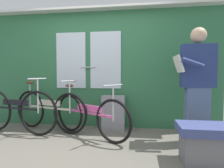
{
  "coord_description": "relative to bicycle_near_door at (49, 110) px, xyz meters",
  "views": [
    {
      "loc": [
        0.79,
        -2.35,
        1.02
      ],
      "look_at": [
        0.36,
        0.67,
        0.88
      ],
      "focal_mm": 30.3,
      "sensor_mm": 36.0,
      "label": 1
    }
  ],
  "objects": [
    {
      "name": "bicycle_near_door",
      "position": [
        0.0,
        0.0,
        0.0
      ],
      "size": [
        1.62,
        0.65,
        0.93
      ],
      "rotation": [
        0.0,
        0.0,
        -0.32
      ],
      "color": "black",
      "rests_on": "ground_plane"
    },
    {
      "name": "ground_plane",
      "position": [
        0.85,
        -0.91,
        -0.4
      ],
      "size": [
        5.64,
        4.26,
        0.04
      ],
      "primitive_type": "cube",
      "color": "#666056"
    },
    {
      "name": "bicycle_by_pole",
      "position": [
        -0.5,
        -0.24,
        0.02
      ],
      "size": [
        1.7,
        0.46,
        0.97
      ],
      "rotation": [
        0.0,
        0.0,
        -0.17
      ],
      "color": "black",
      "rests_on": "ground_plane"
    },
    {
      "name": "bicycle_leaning_behind",
      "position": [
        0.83,
        -0.25,
        -0.02
      ],
      "size": [
        1.46,
        0.9,
        0.88
      ],
      "rotation": [
        0.0,
        0.0,
        -0.54
      ],
      "color": "black",
      "rests_on": "ground_plane"
    },
    {
      "name": "bench_seat_corner",
      "position": [
        2.45,
        -0.99,
        -0.14
      ],
      "size": [
        0.7,
        0.44,
        0.45
      ],
      "color": "#3D477F",
      "rests_on": "ground_plane"
    },
    {
      "name": "passenger_reading_newspaper",
      "position": [
        2.5,
        -0.31,
        0.53
      ],
      "size": [
        0.58,
        0.51,
        1.72
      ],
      "rotation": [
        0.0,
        0.0,
        3.18
      ],
      "color": "slate",
      "rests_on": "ground_plane"
    },
    {
      "name": "train_door_wall",
      "position": [
        0.85,
        0.42,
        0.82
      ],
      "size": [
        4.64,
        0.28,
        2.3
      ],
      "color": "#2D6B42",
      "rests_on": "ground_plane"
    },
    {
      "name": "trash_bin_by_wall",
      "position": [
        1.19,
        0.21,
        -0.06
      ],
      "size": [
        0.42,
        0.28,
        0.64
      ],
      "primitive_type": "cube",
      "color": "gray",
      "rests_on": "ground_plane"
    }
  ]
}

